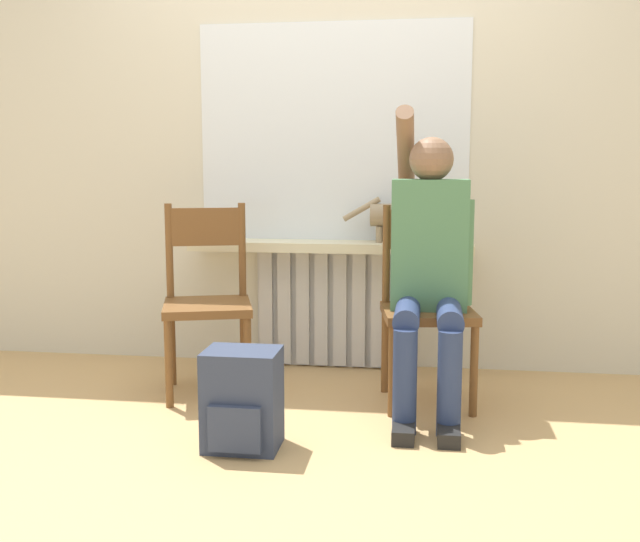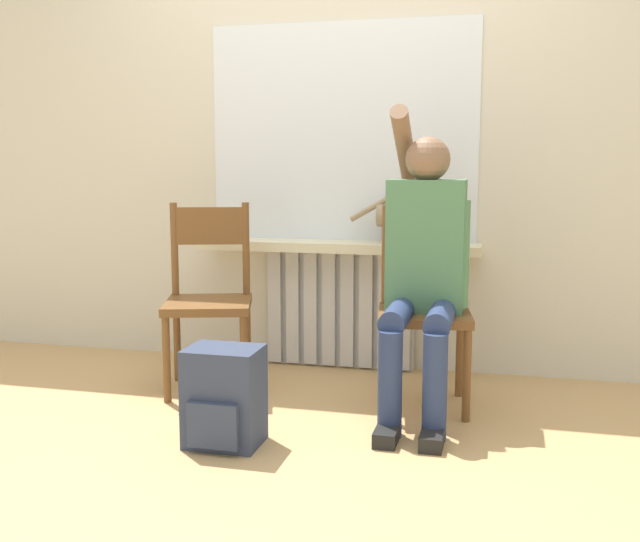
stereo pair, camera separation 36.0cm
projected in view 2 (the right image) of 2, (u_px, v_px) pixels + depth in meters
The scene contains 10 objects.
ground_plane at pixel (277, 441), 3.00m from camera, with size 12.00×12.00×0.00m, color tan.
wall_with_window at pixel (343, 117), 3.99m from camera, with size 7.00×0.06×2.70m.
radiator at pixel (339, 309), 4.06m from camera, with size 0.81×0.08×0.64m.
windowsill at pixel (337, 247), 3.95m from camera, with size 1.50×0.23×0.05m.
window_glass at pixel (342, 133), 3.97m from camera, with size 1.44×0.01×1.15m.
chair_left at pixel (209, 296), 3.65m from camera, with size 0.51×0.51×0.91m.
chair_right at pixel (424, 305), 3.40m from camera, with size 0.46×0.46×0.91m.
person at pixel (424, 262), 3.26m from camera, with size 0.36×0.97×1.36m.
cat at pixel (410, 216), 3.85m from camera, with size 0.53×0.12×0.24m.
backpack at pixel (224, 397), 2.94m from camera, with size 0.29×0.25×0.39m.
Camera 2 is at (0.87, -2.75, 1.11)m, focal length 42.00 mm.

